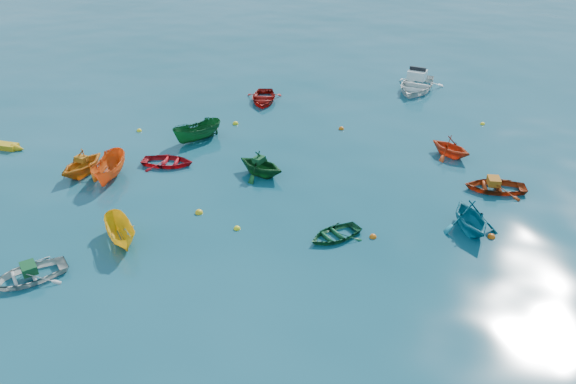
% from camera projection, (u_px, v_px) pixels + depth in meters
% --- Properties ---
extents(ground, '(160.00, 160.00, 0.00)m').
position_uv_depth(ground, '(248.00, 260.00, 22.16)').
color(ground, '#0A404E').
rests_on(ground, ground).
extents(dinghy_white_near, '(3.35, 3.48, 0.59)m').
position_uv_depth(dinghy_white_near, '(29.00, 279.00, 21.13)').
color(dinghy_white_near, silver).
rests_on(dinghy_white_near, ground).
extents(dinghy_orange_w, '(2.65, 2.97, 1.43)m').
position_uv_depth(dinghy_orange_w, '(84.00, 174.00, 28.47)').
color(dinghy_orange_w, orange).
rests_on(dinghy_orange_w, ground).
extents(sampan_yellow_mid, '(2.69, 2.64, 1.06)m').
position_uv_depth(sampan_yellow_mid, '(122.00, 241.00, 23.30)').
color(sampan_yellow_mid, yellow).
rests_on(sampan_yellow_mid, ground).
extents(dinghy_green_e, '(2.83, 2.91, 0.49)m').
position_uv_depth(dinghy_green_e, '(335.00, 237.00, 23.55)').
color(dinghy_green_e, '#114C28').
rests_on(dinghy_green_e, ground).
extents(dinghy_cyan_se, '(3.28, 3.47, 1.44)m').
position_uv_depth(dinghy_cyan_se, '(469.00, 230.00, 24.06)').
color(dinghy_cyan_se, '#157287').
rests_on(dinghy_cyan_se, ground).
extents(dinghy_red_nw, '(3.03, 2.43, 0.56)m').
position_uv_depth(dinghy_red_nw, '(168.00, 165.00, 29.40)').
color(dinghy_red_nw, red).
rests_on(dinghy_red_nw, ground).
extents(sampan_orange_n, '(1.97, 3.36, 1.22)m').
position_uv_depth(sampan_orange_n, '(111.00, 178.00, 28.13)').
color(sampan_orange_n, '#F45D17').
rests_on(sampan_orange_n, ground).
extents(dinghy_green_n, '(3.11, 2.87, 1.36)m').
position_uv_depth(dinghy_green_n, '(261.00, 175.00, 28.44)').
color(dinghy_green_n, '#114B1D').
rests_on(dinghy_green_n, ground).
extents(dinghy_red_ne, '(3.22, 2.59, 0.60)m').
position_uv_depth(dinghy_red_ne, '(494.00, 190.00, 27.07)').
color(dinghy_red_ne, '#A5310D').
rests_on(dinghy_red_ne, ground).
extents(dinghy_red_far, '(3.23, 3.86, 0.69)m').
position_uv_depth(dinghy_red_far, '(263.00, 101.00, 37.56)').
color(dinghy_red_far, '#9E120D').
rests_on(dinghy_red_far, ground).
extents(dinghy_orange_far, '(3.06, 2.95, 1.24)m').
position_uv_depth(dinghy_orange_far, '(449.00, 156.00, 30.34)').
color(dinghy_orange_far, red).
rests_on(dinghy_orange_far, ground).
extents(sampan_green_far, '(2.62, 3.22, 1.19)m').
position_uv_depth(sampan_green_far, '(198.00, 140.00, 32.10)').
color(sampan_green_far, '#135122').
rests_on(sampan_green_far, ground).
extents(motorboat_white, '(3.89, 5.00, 1.55)m').
position_uv_depth(motorboat_white, '(415.00, 90.00, 39.55)').
color(motorboat_white, white).
rests_on(motorboat_white, ground).
extents(tarp_green_a, '(0.87, 0.84, 0.34)m').
position_uv_depth(tarp_green_a, '(29.00, 268.00, 20.95)').
color(tarp_green_a, '#124A23').
rests_on(tarp_green_a, dinghy_white_near).
extents(tarp_orange_a, '(0.62, 0.50, 0.28)m').
position_uv_depth(tarp_orange_a, '(81.00, 159.00, 28.09)').
color(tarp_orange_a, '#B26212').
rests_on(tarp_orange_a, dinghy_orange_w).
extents(tarp_green_b, '(0.59, 0.68, 0.28)m').
position_uv_depth(tarp_green_b, '(259.00, 160.00, 28.08)').
color(tarp_green_b, '#10421E').
rests_on(tarp_green_b, dinghy_green_n).
extents(tarp_orange_b, '(0.68, 0.82, 0.35)m').
position_uv_depth(tarp_orange_b, '(494.00, 181.00, 26.84)').
color(tarp_orange_b, '#B65E12').
rests_on(tarp_orange_b, dinghy_red_ne).
extents(buoy_ye_a, '(0.36, 0.36, 0.36)m').
position_uv_depth(buoy_ye_a, '(199.00, 213.00, 25.22)').
color(buoy_ye_a, gold).
rests_on(buoy_ye_a, ground).
extents(buoy_or_b, '(0.31, 0.31, 0.31)m').
position_uv_depth(buoy_or_b, '(373.00, 237.00, 23.54)').
color(buoy_or_b, '#E05F0C').
rests_on(buoy_or_b, ground).
extents(buoy_ye_b, '(0.31, 0.31, 0.31)m').
position_uv_depth(buoy_ye_b, '(139.00, 131.00, 33.24)').
color(buoy_ye_b, yellow).
rests_on(buoy_ye_b, ground).
extents(buoy_or_c, '(0.33, 0.33, 0.33)m').
position_uv_depth(buoy_or_c, '(195.00, 139.00, 32.25)').
color(buoy_or_c, orange).
rests_on(buoy_or_c, ground).
extents(buoy_ye_c, '(0.30, 0.30, 0.30)m').
position_uv_depth(buoy_ye_c, '(237.00, 229.00, 24.10)').
color(buoy_ye_c, yellow).
rests_on(buoy_ye_c, ground).
extents(buoy_or_d, '(0.33, 0.33, 0.33)m').
position_uv_depth(buoy_or_d, '(491.00, 237.00, 23.54)').
color(buoy_or_d, '#EE5A0C').
rests_on(buoy_or_d, ground).
extents(buoy_ye_d, '(0.36, 0.36, 0.36)m').
position_uv_depth(buoy_ye_d, '(235.00, 124.00, 34.17)').
color(buoy_ye_d, yellow).
rests_on(buoy_ye_d, ground).
extents(buoy_or_e, '(0.33, 0.33, 0.33)m').
position_uv_depth(buoy_or_e, '(341.00, 129.00, 33.48)').
color(buoy_or_e, '#DF5D0C').
rests_on(buoy_or_e, ground).
extents(buoy_ye_e, '(0.29, 0.29, 0.29)m').
position_uv_depth(buoy_ye_e, '(482.00, 124.00, 34.13)').
color(buoy_ye_e, yellow).
rests_on(buoy_ye_e, ground).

